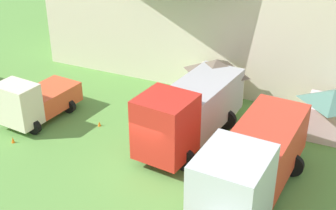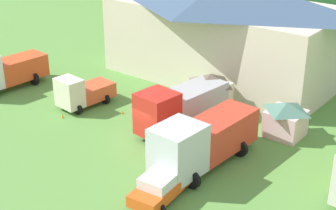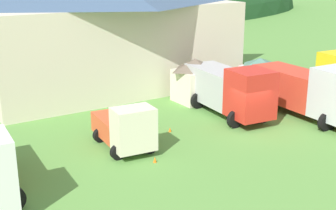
# 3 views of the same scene
# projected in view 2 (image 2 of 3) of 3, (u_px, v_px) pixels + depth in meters

# --- Properties ---
(ground_plane) EXTENTS (200.00, 200.00, 0.00)m
(ground_plane) POSITION_uv_depth(u_px,v_px,m) (141.00, 141.00, 35.65)
(ground_plane) COLOR #5B9342
(depot_building) EXTENTS (21.37, 11.09, 9.14)m
(depot_building) POSITION_uv_depth(u_px,v_px,m) (225.00, 26.00, 45.27)
(depot_building) COLOR beige
(depot_building) RESTS_ON ground
(play_shed_cream) EXTENTS (2.85, 2.79, 3.18)m
(play_shed_cream) POSITION_uv_depth(u_px,v_px,m) (210.00, 92.00, 39.42)
(play_shed_cream) COLOR beige
(play_shed_cream) RESTS_ON ground
(play_shed_pink) EXTENTS (2.68, 2.57, 2.57)m
(play_shed_pink) POSITION_uv_depth(u_px,v_px,m) (286.00, 119.00, 35.93)
(play_shed_pink) COLOR beige
(play_shed_pink) RESTS_ON ground
(heavy_rig_white) EXTENTS (3.39, 6.97, 3.42)m
(heavy_rig_white) POSITION_uv_depth(u_px,v_px,m) (3.00, 70.00, 43.63)
(heavy_rig_white) COLOR white
(heavy_rig_white) RESTS_ON ground
(light_truck_cream) EXTENTS (2.88, 4.79, 2.65)m
(light_truck_cream) POSITION_uv_depth(u_px,v_px,m) (81.00, 92.00, 40.51)
(light_truck_cream) COLOR beige
(light_truck_cream) RESTS_ON ground
(crane_truck_red) EXTENTS (3.69, 7.74, 3.53)m
(crane_truck_red) POSITION_uv_depth(u_px,v_px,m) (179.00, 107.00, 36.52)
(crane_truck_red) COLOR red
(crane_truck_red) RESTS_ON ground
(tow_truck_silver) EXTENTS (3.56, 8.51, 3.67)m
(tow_truck_silver) POSITION_uv_depth(u_px,v_px,m) (202.00, 140.00, 31.80)
(tow_truck_silver) COLOR silver
(tow_truck_silver) RESTS_ON ground
(service_pickup_orange) EXTENTS (2.59, 5.25, 1.66)m
(service_pickup_orange) POSITION_uv_depth(u_px,v_px,m) (164.00, 184.00, 29.26)
(service_pickup_orange) COLOR #EE581B
(service_pickup_orange) RESTS_ON ground
(traffic_cone_near_pickup) EXTENTS (0.36, 0.36, 0.64)m
(traffic_cone_near_pickup) POSITION_uv_depth(u_px,v_px,m) (63.00, 118.00, 39.09)
(traffic_cone_near_pickup) COLOR orange
(traffic_cone_near_pickup) RESTS_ON ground
(traffic_cone_mid_row) EXTENTS (0.36, 0.36, 0.56)m
(traffic_cone_mid_row) POSITION_uv_depth(u_px,v_px,m) (123.00, 114.00, 39.75)
(traffic_cone_mid_row) COLOR orange
(traffic_cone_mid_row) RESTS_ON ground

